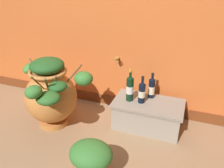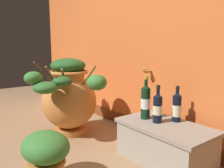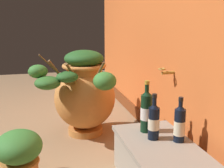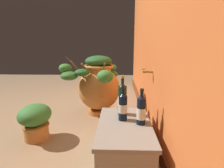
% 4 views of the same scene
% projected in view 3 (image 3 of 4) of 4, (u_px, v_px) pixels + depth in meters
% --- Properties ---
extents(ground_plane, '(7.00, 7.00, 0.00)m').
position_uv_depth(ground_plane, '(27.00, 163.00, 2.20)').
color(ground_plane, '#9E7A56').
extents(terracotta_urn, '(0.81, 0.75, 0.77)m').
position_uv_depth(terracotta_urn, '(84.00, 92.00, 2.66)').
color(terracotta_urn, '#CC7F3D').
rests_on(terracotta_urn, ground_plane).
extents(stone_ledge, '(0.74, 0.42, 0.30)m').
position_uv_depth(stone_ledge, '(159.00, 163.00, 1.86)').
color(stone_ledge, '#9E9384').
rests_on(stone_ledge, ground_plane).
extents(wine_bottle_left, '(0.07, 0.07, 0.30)m').
position_uv_depth(wine_bottle_left, '(154.00, 120.00, 1.87)').
color(wine_bottle_left, black).
rests_on(wine_bottle_left, stone_ledge).
extents(wine_bottle_middle, '(0.07, 0.07, 0.29)m').
position_uv_depth(wine_bottle_middle, '(180.00, 123.00, 1.84)').
color(wine_bottle_middle, black).
rests_on(wine_bottle_middle, stone_ledge).
extents(wine_bottle_right, '(0.08, 0.08, 0.35)m').
position_uv_depth(wine_bottle_right, '(146.00, 110.00, 1.99)').
color(wine_bottle_right, black).
rests_on(wine_bottle_right, stone_ledge).
extents(potted_shrub, '(0.35, 0.30, 0.35)m').
position_uv_depth(potted_shrub, '(19.00, 154.00, 1.91)').
color(potted_shrub, '#CC7F3D').
rests_on(potted_shrub, ground_plane).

